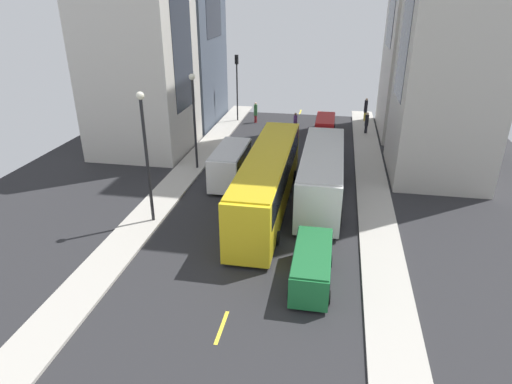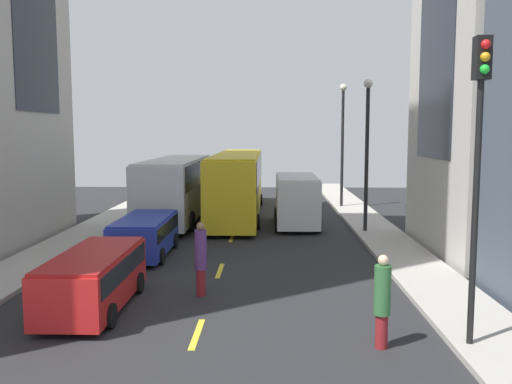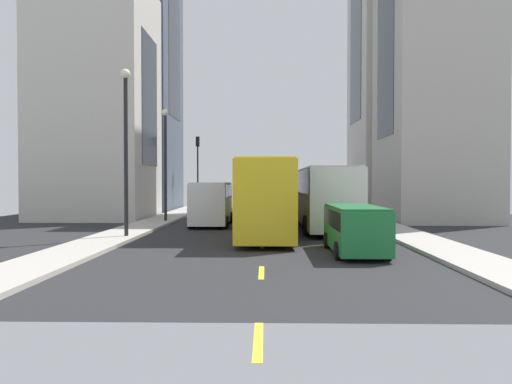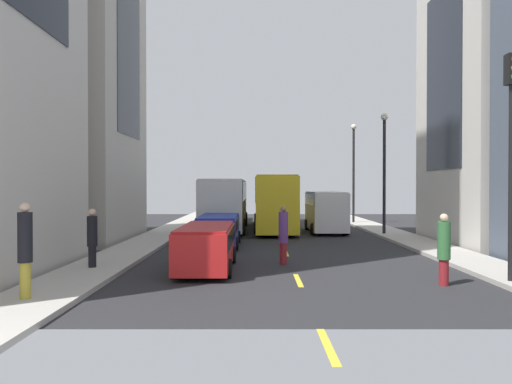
# 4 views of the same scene
# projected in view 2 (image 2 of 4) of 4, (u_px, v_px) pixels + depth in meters

# --- Properties ---
(ground_plane) EXTENTS (39.97, 39.97, 0.00)m
(ground_plane) POSITION_uv_depth(u_px,v_px,m) (236.00, 226.00, 27.98)
(ground_plane) COLOR #28282B
(sidewalk_west) EXTENTS (2.23, 44.00, 0.15)m
(sidewalk_west) POSITION_uv_depth(u_px,v_px,m) (102.00, 224.00, 28.14)
(sidewalk_west) COLOR #B2ADA3
(sidewalk_west) RESTS_ON ground
(sidewalk_east) EXTENTS (2.23, 44.00, 0.15)m
(sidewalk_east) POSITION_uv_depth(u_px,v_px,m) (371.00, 226.00, 27.80)
(sidewalk_east) COLOR #B2ADA3
(sidewalk_east) RESTS_ON ground
(lane_stripe_1) EXTENTS (0.16, 2.00, 0.01)m
(lane_stripe_1) POSITION_uv_depth(u_px,v_px,m) (197.00, 334.00, 13.07)
(lane_stripe_1) COLOR yellow
(lane_stripe_1) RESTS_ON ground
(lane_stripe_2) EXTENTS (0.16, 2.00, 0.01)m
(lane_stripe_2) POSITION_uv_depth(u_px,v_px,m) (220.00, 271.00, 19.03)
(lane_stripe_2) COLOR yellow
(lane_stripe_2) RESTS_ON ground
(lane_stripe_3) EXTENTS (0.16, 2.00, 0.01)m
(lane_stripe_3) POSITION_uv_depth(u_px,v_px,m) (232.00, 238.00, 25.00)
(lane_stripe_3) COLOR yellow
(lane_stripe_3) RESTS_ON ground
(lane_stripe_4) EXTENTS (0.16, 2.00, 0.01)m
(lane_stripe_4) POSITION_uv_depth(u_px,v_px,m) (239.00, 217.00, 30.96)
(lane_stripe_4) COLOR yellow
(lane_stripe_4) RESTS_ON ground
(lane_stripe_5) EXTENTS (0.16, 2.00, 0.01)m
(lane_stripe_5) POSITION_uv_depth(u_px,v_px,m) (244.00, 203.00, 36.92)
(lane_stripe_5) COLOR yellow
(lane_stripe_5) RESTS_ON ground
(lane_stripe_6) EXTENTS (0.16, 2.00, 0.01)m
(lane_stripe_6) POSITION_uv_depth(u_px,v_px,m) (248.00, 194.00, 42.88)
(lane_stripe_6) COLOR yellow
(lane_stripe_6) RESTS_ON ground
(lane_stripe_7) EXTENTS (0.16, 2.00, 0.01)m
(lane_stripe_7) POSITION_uv_depth(u_px,v_px,m) (250.00, 186.00, 48.85)
(lane_stripe_7) COLOR yellow
(lane_stripe_7) RESTS_ON ground
(city_bus_white) EXTENTS (2.80, 11.02, 3.35)m
(city_bus_white) POSITION_uv_depth(u_px,v_px,m) (176.00, 184.00, 29.76)
(city_bus_white) COLOR silver
(city_bus_white) RESTS_ON ground
(streetcar_yellow) EXTENTS (2.70, 14.44, 3.59)m
(streetcar_yellow) POSITION_uv_depth(u_px,v_px,m) (238.00, 179.00, 31.33)
(streetcar_yellow) COLOR yellow
(streetcar_yellow) RESTS_ON ground
(delivery_van_white) EXTENTS (2.25, 5.37, 2.58)m
(delivery_van_white) POSITION_uv_depth(u_px,v_px,m) (297.00, 197.00, 27.93)
(delivery_van_white) COLOR white
(delivery_van_white) RESTS_ON ground
(car_red_0) EXTENTS (1.92, 4.78, 1.56)m
(car_red_0) POSITION_uv_depth(u_px,v_px,m) (94.00, 276.00, 14.87)
(car_red_0) COLOR red
(car_red_0) RESTS_ON ground
(car_blue_1) EXTENTS (2.01, 4.62, 1.51)m
(car_blue_1) POSITION_uv_depth(u_px,v_px,m) (145.00, 233.00, 21.28)
(car_blue_1) COLOR #2338AD
(car_blue_1) RESTS_ON ground
(car_green_2) EXTENTS (1.88, 4.66, 1.74)m
(car_green_2) POSITION_uv_depth(u_px,v_px,m) (198.00, 185.00, 39.09)
(car_green_2) COLOR #1E7238
(car_green_2) RESTS_ON ground
(pedestrian_waiting_curb) EXTENTS (0.35, 0.35, 2.19)m
(pedestrian_waiting_curb) POSITION_uv_depth(u_px,v_px,m) (201.00, 257.00, 16.02)
(pedestrian_waiting_curb) COLOR maroon
(pedestrian_waiting_curb) RESTS_ON ground
(pedestrian_walking_far) EXTENTS (0.37, 0.37, 2.12)m
(pedestrian_walking_far) POSITION_uv_depth(u_px,v_px,m) (382.00, 299.00, 12.11)
(pedestrian_walking_far) COLOR maroon
(pedestrian_walking_far) RESTS_ON ground
(traffic_light_near_corner) EXTENTS (0.32, 0.44, 6.64)m
(traffic_light_near_corner) POSITION_uv_depth(u_px,v_px,m) (479.00, 136.00, 11.61)
(traffic_light_near_corner) COLOR black
(traffic_light_near_corner) RESTS_ON ground
(streetlamp_near) EXTENTS (0.44, 0.44, 7.61)m
(streetlamp_near) POSITION_uv_depth(u_px,v_px,m) (343.00, 133.00, 34.16)
(streetlamp_near) COLOR black
(streetlamp_near) RESTS_ON ground
(streetlamp_far) EXTENTS (0.44, 0.44, 7.09)m
(streetlamp_far) POSITION_uv_depth(u_px,v_px,m) (367.00, 139.00, 25.52)
(streetlamp_far) COLOR black
(streetlamp_far) RESTS_ON ground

